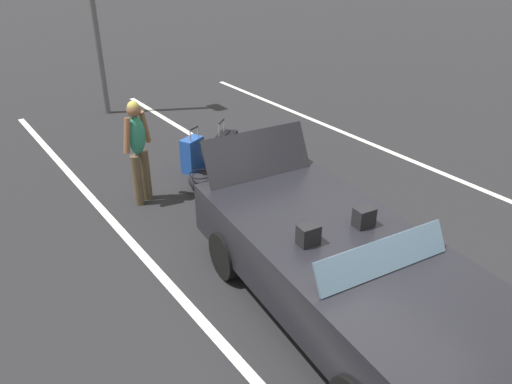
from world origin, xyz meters
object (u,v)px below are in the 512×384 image
object	(u,v)px
suitcase_small_carryon	(247,181)
duffel_bag	(201,183)
convertible_car	(357,281)
traveler_person	(138,147)
suitcase_large_black	(227,154)
suitcase_medium_bright	(192,155)

from	to	relation	value
suitcase_small_carryon	duffel_bag	distance (m)	0.76
convertible_car	duffel_bag	bearing A→B (deg)	-176.96
suitcase_small_carryon	traveler_person	distance (m)	1.79
convertible_car	suitcase_small_carryon	size ratio (longest dim) A/B	8.71
convertible_car	suitcase_small_carryon	bearing A→B (deg)	172.66
convertible_car	duffel_bag	world-z (taller)	convertible_car
suitcase_large_black	suitcase_small_carryon	world-z (taller)	suitcase_large_black
suitcase_large_black	suitcase_medium_bright	xyz separation A→B (m)	(-0.45, -0.44, -0.06)
suitcase_medium_bright	duffel_bag	size ratio (longest dim) A/B	1.26
suitcase_large_black	traveler_person	world-z (taller)	traveler_person
suitcase_large_black	suitcase_small_carryon	xyz separation A→B (m)	(0.87, -0.18, -0.12)
convertible_car	duffel_bag	distance (m)	3.71
suitcase_large_black	traveler_person	bearing A→B (deg)	-126.70
convertible_car	traveler_person	size ratio (longest dim) A/B	2.64
suitcase_large_black	suitcase_medium_bright	size ratio (longest dim) A/B	1.17
suitcase_medium_bright	suitcase_small_carryon	distance (m)	1.34
convertible_car	suitcase_small_carryon	world-z (taller)	convertible_car
suitcase_small_carryon	traveler_person	world-z (taller)	traveler_person
traveler_person	suitcase_large_black	bearing A→B (deg)	66.28
suitcase_small_carryon	duffel_bag	bearing A→B (deg)	168.20
suitcase_large_black	duffel_bag	distance (m)	0.84
duffel_bag	traveler_person	world-z (taller)	traveler_person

